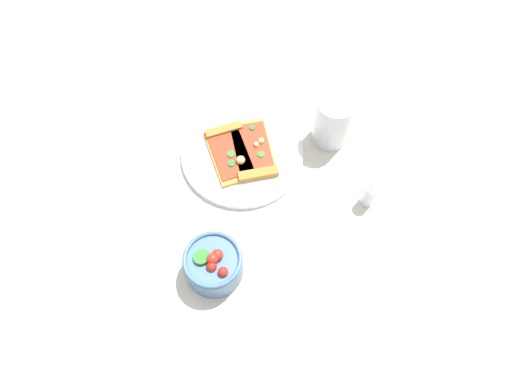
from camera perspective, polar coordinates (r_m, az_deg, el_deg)
name	(u,v)px	position (r m, az deg, el deg)	size (l,w,h in m)	color
ground_plane	(240,180)	(1.02, -1.91, 1.45)	(2.40, 2.40, 0.00)	beige
plate	(242,154)	(1.05, -1.68, 4.67)	(0.27, 0.27, 0.01)	white
pizza_slice_near	(231,150)	(1.04, -3.03, 5.15)	(0.09, 0.15, 0.03)	gold
pizza_slice_far	(253,153)	(1.03, -0.33, 4.78)	(0.11, 0.17, 0.02)	gold
salad_bowl	(214,264)	(0.91, -5.16, -8.76)	(0.11, 0.11, 0.09)	#4C7299
soda_glass	(332,121)	(1.04, 9.28, 8.51)	(0.08, 0.08, 0.13)	silver
paper_napkin	(114,242)	(1.00, -16.91, -5.80)	(0.13, 0.12, 0.00)	silver
pepper_shaker	(370,193)	(0.99, 13.67, -0.17)	(0.03, 0.03, 0.07)	silver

